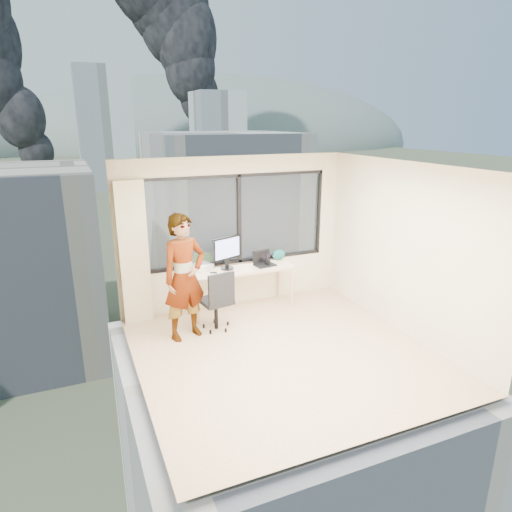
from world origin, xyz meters
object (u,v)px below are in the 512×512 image
monitor (227,253)px  handbag (279,255)px  person (184,277)px  laptop (265,259)px  chair (216,299)px  game_console (202,266)px  desk (241,289)px

monitor → handbag: bearing=-12.7°
person → laptop: (1.56, 0.60, -0.09)m
laptop → monitor: bearing=164.5°
handbag → monitor: bearing=-165.2°
chair → game_console: bearing=79.6°
laptop → desk: bearing=167.6°
monitor → person: bearing=-162.7°
game_console → handbag: size_ratio=1.32×
person → handbag: 2.10m
chair → handbag: (1.44, 0.75, 0.34)m
monitor → game_console: size_ratio=1.77×
desk → person: bearing=-150.7°
chair → laptop: size_ratio=2.70×
laptop → handbag: bearing=22.2°
desk → laptop: laptop is taller
desk → chair: 0.86m
game_console → chair: bearing=-111.3°
person → chair: bearing=-9.1°
person → laptop: person is taller
person → game_console: person is taller
laptop → chair: bearing=-162.0°
person → handbag: person is taller
chair → game_console: 0.86m
game_console → desk: bearing=-41.3°
handbag → game_console: bearing=-174.8°
chair → laptop: bearing=17.2°
chair → monitor: (0.41, 0.62, 0.54)m
chair → laptop: chair is taller
person → monitor: 1.14m
monitor → handbag: (1.03, 0.13, -0.19)m
handbag → desk: bearing=-159.5°
handbag → laptop: bearing=-142.0°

